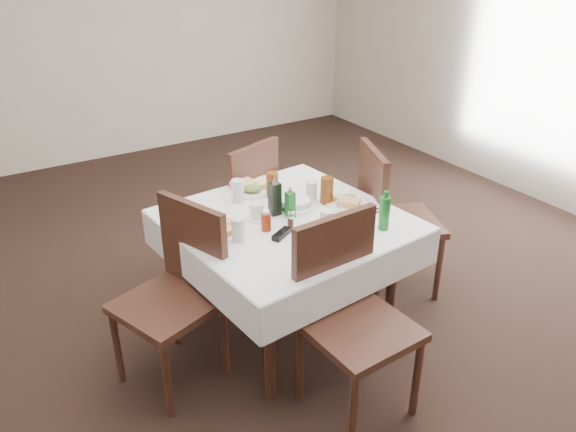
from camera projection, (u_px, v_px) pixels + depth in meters
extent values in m
plane|color=black|center=(278.00, 309.00, 3.77)|extent=(7.00, 7.00, 0.00)
cube|color=#B8AC9A|center=(102.00, 27.00, 5.80)|extent=(6.00, 0.04, 2.80)
cylinder|color=#321C12|center=(270.00, 343.00, 2.90)|extent=(0.06, 0.06, 0.72)
cylinder|color=#321C12|center=(186.00, 269.00, 3.54)|extent=(0.06, 0.06, 0.72)
cylinder|color=#321C12|center=(392.00, 284.00, 3.39)|extent=(0.06, 0.06, 0.72)
cylinder|color=#321C12|center=(299.00, 228.00, 4.03)|extent=(0.06, 0.06, 0.72)
cube|color=#321C12|center=(287.00, 222.00, 3.30)|extent=(1.24, 1.24, 0.03)
cube|color=silver|center=(287.00, 219.00, 3.29)|extent=(1.36, 1.36, 0.01)
cube|color=silver|center=(231.00, 200.00, 3.78)|extent=(1.24, 0.13, 0.22)
cube|color=silver|center=(360.00, 282.00, 2.90)|extent=(1.24, 0.13, 0.22)
cube|color=silver|center=(362.00, 208.00, 3.68)|extent=(0.13, 1.24, 0.22)
cube|color=silver|center=(194.00, 270.00, 3.00)|extent=(0.13, 1.24, 0.22)
cube|color=#321C12|center=(234.00, 205.00, 4.10)|extent=(0.60, 0.60, 0.04)
cube|color=#321C12|center=(254.00, 180.00, 3.86)|extent=(0.46, 0.19, 0.51)
cylinder|color=#321C12|center=(234.00, 217.00, 4.46)|extent=(0.04, 0.04, 0.48)
cylinder|color=#321C12|center=(273.00, 232.00, 4.23)|extent=(0.04, 0.04, 0.48)
cylinder|color=#321C12|center=(196.00, 236.00, 4.18)|extent=(0.04, 0.04, 0.48)
cylinder|color=#321C12|center=(236.00, 254.00, 3.95)|extent=(0.04, 0.04, 0.48)
cube|color=#321C12|center=(360.00, 330.00, 2.77)|extent=(0.52, 0.52, 0.04)
cube|color=#321C12|center=(334.00, 264.00, 2.82)|extent=(0.49, 0.07, 0.54)
cylinder|color=#321C12|center=(353.00, 413.00, 2.62)|extent=(0.04, 0.04, 0.50)
cylinder|color=#321C12|center=(300.00, 362.00, 2.93)|extent=(0.04, 0.04, 0.50)
cylinder|color=#321C12|center=(417.00, 376.00, 2.84)|extent=(0.04, 0.04, 0.50)
cylinder|color=#321C12|center=(361.00, 332.00, 3.15)|extent=(0.04, 0.04, 0.50)
cube|color=#321C12|center=(401.00, 223.00, 3.80)|extent=(0.64, 0.64, 0.04)
cube|color=#321C12|center=(372.00, 189.00, 3.65)|extent=(0.23, 0.47, 0.54)
cylinder|color=#321C12|center=(439.00, 268.00, 3.76)|extent=(0.04, 0.04, 0.50)
cylinder|color=#321C12|center=(378.00, 273.00, 3.70)|extent=(0.04, 0.04, 0.50)
cylinder|color=#321C12|center=(415.00, 238.00, 4.13)|extent=(0.04, 0.04, 0.50)
cylinder|color=#321C12|center=(360.00, 242.00, 4.07)|extent=(0.04, 0.04, 0.50)
cube|color=#321C12|center=(167.00, 305.00, 2.98)|extent=(0.61, 0.61, 0.04)
cube|color=#321C12|center=(194.00, 246.00, 3.01)|extent=(0.20, 0.47, 0.52)
cylinder|color=#321C12|center=(117.00, 346.00, 3.06)|extent=(0.04, 0.04, 0.49)
cylinder|color=#321C12|center=(175.00, 310.00, 3.35)|extent=(0.04, 0.04, 0.49)
cylinder|color=#321C12|center=(167.00, 379.00, 2.83)|extent=(0.04, 0.04, 0.49)
cylinder|color=#321C12|center=(225.00, 338.00, 3.12)|extent=(0.04, 0.04, 0.49)
cylinder|color=white|center=(251.00, 190.00, 3.63)|extent=(0.28, 0.28, 0.01)
cube|color=tan|center=(244.00, 185.00, 3.63)|extent=(0.16, 0.13, 0.05)
cube|color=gold|center=(259.00, 185.00, 3.64)|extent=(0.11, 0.09, 0.04)
ellipsoid|color=#3B5F1E|center=(253.00, 188.00, 3.58)|extent=(0.11, 0.09, 0.05)
cylinder|color=white|center=(328.00, 248.00, 2.96)|extent=(0.29, 0.29, 0.01)
cube|color=tan|center=(336.00, 242.00, 2.96)|extent=(0.19, 0.17, 0.05)
cube|color=gold|center=(321.00, 247.00, 2.92)|extent=(0.11, 0.09, 0.04)
ellipsoid|color=#3B5F1E|center=(321.00, 240.00, 2.98)|extent=(0.11, 0.10, 0.05)
cylinder|color=white|center=(346.00, 204.00, 3.45)|extent=(0.24, 0.24, 0.01)
cube|color=tan|center=(349.00, 202.00, 3.41)|extent=(0.15, 0.16, 0.04)
cube|color=gold|center=(340.00, 199.00, 3.47)|extent=(0.08, 0.10, 0.03)
ellipsoid|color=#3B5F1E|center=(349.00, 198.00, 3.47)|extent=(0.09, 0.08, 0.04)
cylinder|color=white|center=(220.00, 232.00, 3.13)|extent=(0.27, 0.27, 0.01)
cube|color=tan|center=(218.00, 223.00, 3.15)|extent=(0.16, 0.18, 0.05)
cube|color=gold|center=(224.00, 231.00, 3.08)|extent=(0.08, 0.10, 0.04)
ellipsoid|color=#3B5F1E|center=(212.00, 229.00, 3.09)|extent=(0.10, 0.09, 0.05)
cylinder|color=white|center=(230.00, 209.00, 3.39)|extent=(0.14, 0.14, 0.01)
cylinder|color=white|center=(338.00, 222.00, 3.24)|extent=(0.18, 0.18, 0.01)
cylinder|color=silver|center=(238.00, 191.00, 3.46)|extent=(0.08, 0.08, 0.14)
cylinder|color=silver|center=(327.00, 223.00, 3.08)|extent=(0.08, 0.08, 0.15)
cylinder|color=silver|center=(311.00, 191.00, 3.48)|extent=(0.07, 0.07, 0.13)
cylinder|color=silver|center=(238.00, 230.00, 3.02)|extent=(0.07, 0.07, 0.13)
cylinder|color=#683210|center=(272.00, 184.00, 3.53)|extent=(0.08, 0.08, 0.16)
cylinder|color=#683210|center=(327.00, 190.00, 3.44)|extent=(0.08, 0.08, 0.17)
cylinder|color=silver|center=(296.00, 206.00, 3.39)|extent=(0.20, 0.20, 0.04)
cylinder|color=silver|center=(296.00, 202.00, 3.38)|extent=(0.18, 0.18, 0.04)
cube|color=black|center=(275.00, 199.00, 3.29)|extent=(0.06, 0.06, 0.20)
cone|color=silver|center=(275.00, 179.00, 3.24)|extent=(0.03, 0.03, 0.06)
cube|color=#187024|center=(290.00, 205.00, 3.27)|extent=(0.05, 0.05, 0.16)
cone|color=silver|center=(290.00, 189.00, 3.23)|extent=(0.03, 0.03, 0.04)
cylinder|color=#96260A|center=(266.00, 222.00, 3.13)|extent=(0.06, 0.06, 0.10)
cylinder|color=white|center=(266.00, 212.00, 3.11)|extent=(0.04, 0.04, 0.02)
cylinder|color=white|center=(291.00, 217.00, 3.22)|extent=(0.04, 0.04, 0.07)
cylinder|color=silver|center=(291.00, 211.00, 3.20)|extent=(0.04, 0.04, 0.01)
cylinder|color=#452E25|center=(291.00, 223.00, 3.16)|extent=(0.03, 0.03, 0.07)
cylinder|color=silver|center=(291.00, 217.00, 3.14)|extent=(0.03, 0.03, 0.01)
cylinder|color=white|center=(257.00, 218.00, 3.28)|extent=(0.14, 0.14, 0.01)
cylinder|color=white|center=(257.00, 210.00, 3.26)|extent=(0.08, 0.08, 0.09)
cylinder|color=black|center=(257.00, 205.00, 3.24)|extent=(0.07, 0.07, 0.01)
torus|color=white|center=(259.00, 206.00, 3.30)|extent=(0.05, 0.05, 0.06)
cube|color=black|center=(282.00, 234.00, 3.08)|extent=(0.15, 0.11, 0.03)
cylinder|color=#187024|center=(384.00, 213.00, 3.13)|extent=(0.06, 0.06, 0.20)
cylinder|color=#187024|center=(386.00, 194.00, 3.08)|extent=(0.03, 0.03, 0.04)
cube|color=white|center=(344.00, 203.00, 3.42)|extent=(0.09, 0.06, 0.04)
cube|color=#FF9ABE|center=(344.00, 202.00, 3.42)|extent=(0.07, 0.04, 0.02)
cube|color=silver|center=(266.00, 189.00, 3.65)|extent=(0.06, 0.17, 0.01)
cube|color=silver|center=(269.00, 188.00, 3.67)|extent=(0.06, 0.17, 0.01)
cube|color=silver|center=(306.00, 254.00, 2.91)|extent=(0.04, 0.20, 0.01)
cube|color=silver|center=(301.00, 255.00, 2.90)|extent=(0.04, 0.20, 0.01)
cube|color=silver|center=(372.00, 215.00, 3.32)|extent=(0.20, 0.03, 0.01)
cube|color=silver|center=(369.00, 213.00, 3.34)|extent=(0.20, 0.03, 0.01)
cube|color=silver|center=(206.00, 225.00, 3.20)|extent=(0.19, 0.06, 0.01)
cube|color=silver|center=(210.00, 227.00, 3.18)|extent=(0.19, 0.06, 0.01)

